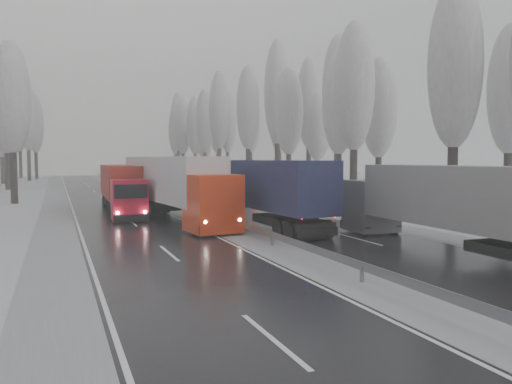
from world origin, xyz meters
TOP-DOWN VIEW (x-y plane):
  - ground at (0.00, 0.00)m, footprint 260.00×260.00m
  - carriageway_right at (5.25, 30.00)m, footprint 7.50×200.00m
  - carriageway_left at (-5.25, 30.00)m, footprint 7.50×200.00m
  - median_slush at (0.00, 30.00)m, footprint 3.00×200.00m
  - shoulder_right at (10.20, 30.00)m, footprint 2.40×200.00m
  - shoulder_left at (-10.20, 30.00)m, footprint 2.40×200.00m
  - median_guardrail at (0.00, 29.99)m, footprint 0.12×200.00m
  - tree_16 at (15.04, 15.67)m, footprint 3.60×3.60m
  - tree_17 at (24.68, 19.67)m, footprint 3.60×3.60m
  - tree_18 at (14.51, 27.03)m, footprint 3.60×3.60m
  - tree_19 at (20.02, 31.03)m, footprint 3.60×3.60m
  - tree_20 at (17.90, 35.17)m, footprint 3.60×3.60m
  - tree_21 at (20.12, 39.17)m, footprint 3.60×3.60m
  - tree_22 at (17.02, 45.60)m, footprint 3.60×3.60m
  - tree_23 at (23.31, 49.60)m, footprint 3.60×3.60m
  - tree_24 at (17.90, 51.02)m, footprint 3.60×3.60m
  - tree_25 at (24.81, 55.02)m, footprint 3.60×3.60m
  - tree_26 at (17.56, 61.27)m, footprint 3.60×3.60m
  - tree_27 at (24.72, 65.27)m, footprint 3.60×3.60m
  - tree_28 at (16.34, 71.95)m, footprint 3.60×3.60m
  - tree_29 at (23.71, 75.95)m, footprint 3.60×3.60m
  - tree_30 at (16.56, 81.70)m, footprint 3.60×3.60m
  - tree_31 at (22.48, 85.70)m, footprint 3.60×3.60m
  - tree_32 at (16.63, 89.21)m, footprint 3.60×3.60m
  - tree_33 at (19.77, 93.21)m, footprint 3.60×3.60m
  - tree_34 at (15.73, 96.32)m, footprint 3.60×3.60m
  - tree_35 at (24.94, 100.32)m, footprint 3.60×3.60m
  - tree_36 at (17.04, 106.16)m, footprint 3.60×3.60m
  - tree_37 at (24.02, 110.16)m, footprint 3.60×3.60m
  - tree_38 at (18.73, 116.73)m, footprint 3.60×3.60m
  - tree_39 at (21.55, 120.73)m, footprint 3.60×3.60m
  - tree_62 at (-13.94, 43.73)m, footprint 3.60×3.60m
  - tree_68 at (-16.58, 69.11)m, footprint 3.60×3.60m
  - tree_70 at (-16.33, 79.19)m, footprint 3.60×3.60m
  - tree_72 at (-18.93, 88.54)m, footprint 3.60×3.60m
  - tree_74 at (-15.07, 99.33)m, footprint 3.60×3.60m
  - tree_76 at (-14.05, 108.72)m, footprint 3.60×3.60m
  - tree_77 at (-19.66, 112.72)m, footprint 3.60×3.60m
  - tree_78 at (-17.56, 115.31)m, footprint 3.60×3.60m
  - tree_79 at (-20.33, 119.31)m, footprint 3.60×3.60m
  - truck_grey_tarp at (7.15, 7.29)m, footprint 2.89×16.08m
  - truck_blue_box at (2.30, 19.66)m, footprint 3.38×17.01m
  - truck_cream_box at (6.89, 43.29)m, footprint 4.00×15.49m
  - box_truck_distant at (6.52, 83.20)m, footprint 3.28×8.44m
  - truck_red_white at (-2.31, 23.73)m, footprint 4.73×18.00m
  - truck_red_red at (-5.15, 31.45)m, footprint 2.83×15.21m

SIDE VIEW (x-z plane):
  - ground at x=0.00m, z-range 0.00..0.00m
  - carriageway_right at x=5.25m, z-range 0.00..0.03m
  - carriageway_left at x=-5.25m, z-range 0.00..0.03m
  - median_slush at x=0.00m, z-range 0.00..0.04m
  - shoulder_right at x=10.20m, z-range 0.00..0.04m
  - shoulder_left at x=-10.20m, z-range 0.00..0.04m
  - median_guardrail at x=0.00m, z-range 0.22..0.98m
  - box_truck_distant at x=6.52m, z-range 0.03..3.10m
  - truck_red_red at x=-5.15m, z-range 0.32..4.21m
  - truck_cream_box at x=6.89m, z-range 0.33..4.27m
  - truck_grey_tarp at x=7.15m, z-range 0.34..4.45m
  - truck_blue_box at x=2.30m, z-range 0.36..4.70m
  - truck_red_white at x=-2.31m, z-range 0.38..4.96m
  - tree_23 at x=23.31m, z-range 1.99..15.54m
  - tree_77 at x=-19.66m, z-range 2.10..16.42m
  - tree_33 at x=19.77m, z-range 2.10..16.42m
  - tree_19 at x=20.02m, z-range 2.13..16.70m
  - tree_72 at x=-18.93m, z-range 2.21..17.31m
  - tree_17 at x=24.68m, z-range 2.27..17.80m
  - tree_20 at x=17.90m, z-range 2.29..18.00m
  - tree_22 at x=17.02m, z-range 2.31..18.17m
  - tree_62 at x=-13.94m, z-range 2.34..18.38m
  - tree_39 at x=21.55m, z-range 2.36..18.54m
  - tree_37 at x=24.02m, z-range 2.38..18.75m
  - tree_16 at x=15.04m, z-range 2.40..18.93m
  - tree_18 at x=14.51m, z-range 2.41..18.99m
  - tree_68 at x=-16.58m, z-range 2.42..19.07m
  - tree_79 at x=-20.33m, z-range 2.48..19.54m
  - tree_70 at x=-16.33m, z-range 2.48..19.57m
  - tree_32 at x=16.63m, z-range 2.51..19.85m
  - tree_27 at x=24.72m, z-range 2.55..20.17m
  - tree_34 at x=15.73m, z-range 2.55..20.19m
  - tree_30 at x=16.56m, z-range 2.59..20.45m
  - tree_38 at x=18.73m, z-range 2.60..20.58m
  - tree_29 at x=23.71m, z-range 2.62..20.73m
  - tree_35 at x=24.94m, z-range 2.64..20.89m
  - tree_76 at x=-14.05m, z-range 2.68..21.23m
  - tree_31 at x=22.48m, z-range 2.68..21.26m
  - tree_21 at x=20.12m, z-range 2.69..21.31m
  - tree_26 at x=17.56m, z-range 2.71..21.49m
  - tree_25 at x=24.81m, z-range 2.80..22.24m
  - tree_78 at x=-17.56m, z-range 2.81..22.37m
  - tree_28 at x=16.34m, z-range 2.82..22.45m
  - tree_74 at x=-15.07m, z-range 2.83..22.52m
  - tree_36 at x=17.04m, z-range 2.91..23.13m
  - tree_24 at x=17.90m, z-range 2.94..23.43m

